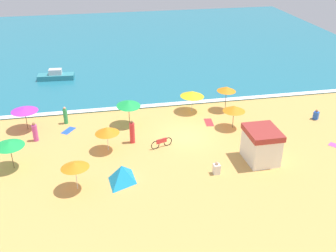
{
  "coord_description": "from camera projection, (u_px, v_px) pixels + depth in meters",
  "views": [
    {
      "loc": [
        -6.93,
        -27.34,
        15.49
      ],
      "look_at": [
        -1.44,
        0.53,
        0.8
      ],
      "focal_mm": 42.37,
      "sensor_mm": 36.0,
      "label": 1
    }
  ],
  "objects": [
    {
      "name": "beachgoer_2",
      "position": [
        65.0,
        116.0,
        33.85
      ],
      "size": [
        0.5,
        0.5,
        1.55
      ],
      "color": "green",
      "rests_on": "ground_plane"
    },
    {
      "name": "beach_tent",
      "position": [
        122.0,
        173.0,
        26.33
      ],
      "size": [
        2.36,
        2.57,
        1.2
      ],
      "color": "#1999D8",
      "rests_on": "ground_plane"
    },
    {
      "name": "beach_towel_0",
      "position": [
        69.0,
        131.0,
        32.98
      ],
      "size": [
        1.27,
        1.46,
        0.01
      ],
      "color": "blue",
      "rests_on": "ground_plane"
    },
    {
      "name": "small_boat_0",
      "position": [
        56.0,
        76.0,
        43.3
      ],
      "size": [
        3.95,
        1.56,
        1.15
      ],
      "color": "teal",
      "rests_on": "ocean_water"
    },
    {
      "name": "ground_plane",
      "position": [
        187.0,
        136.0,
        32.14
      ],
      "size": [
        60.0,
        60.0,
        0.0
      ],
      "primitive_type": "plane",
      "color": "#E0A856"
    },
    {
      "name": "beach_umbrella_5",
      "position": [
        226.0,
        89.0,
        35.63
      ],
      "size": [
        2.43,
        2.43,
        2.33
      ],
      "color": "#4C3823",
      "rests_on": "ground_plane"
    },
    {
      "name": "beach_umbrella_3",
      "position": [
        75.0,
        165.0,
        24.96
      ],
      "size": [
        2.26,
        2.27,
        2.08
      ],
      "color": "silver",
      "rests_on": "ground_plane"
    },
    {
      "name": "beachgoer_1",
      "position": [
        132.0,
        132.0,
        30.83
      ],
      "size": [
        0.52,
        0.52,
        1.91
      ],
      "color": "red",
      "rests_on": "ground_plane"
    },
    {
      "name": "beach_umbrella_7",
      "position": [
        24.0,
        109.0,
        32.38
      ],
      "size": [
        2.99,
        2.98,
        2.02
      ],
      "color": "#4C3823",
      "rests_on": "ground_plane"
    },
    {
      "name": "beachgoer_4",
      "position": [
        217.0,
        169.0,
        27.19
      ],
      "size": [
        0.45,
        0.45,
        0.94
      ],
      "color": "white",
      "rests_on": "ground_plane"
    },
    {
      "name": "lifeguard_cabana",
      "position": [
        261.0,
        145.0,
        28.31
      ],
      "size": [
        2.25,
        2.71,
        2.51
      ],
      "color": "white",
      "rests_on": "ground_plane"
    },
    {
      "name": "beach_umbrella_4",
      "position": [
        129.0,
        103.0,
        33.02
      ],
      "size": [
        2.57,
        2.59,
        2.32
      ],
      "color": "#4C3823",
      "rests_on": "ground_plane"
    },
    {
      "name": "beach_umbrella_1",
      "position": [
        192.0,
        94.0,
        35.55
      ],
      "size": [
        2.65,
        2.64,
        2.02
      ],
      "color": "silver",
      "rests_on": "ground_plane"
    },
    {
      "name": "parked_bicycle",
      "position": [
        162.0,
        143.0,
        30.4
      ],
      "size": [
        1.74,
        0.64,
        0.76
      ],
      "color": "black",
      "rests_on": "ground_plane"
    },
    {
      "name": "beachgoer_0",
      "position": [
        35.0,
        132.0,
        31.16
      ],
      "size": [
        0.56,
        0.56,
        1.61
      ],
      "color": "#D84CA5",
      "rests_on": "ground_plane"
    },
    {
      "name": "ocean_water",
      "position": [
        141.0,
        43.0,
        56.51
      ],
      "size": [
        60.0,
        44.0,
        0.1
      ],
      "primitive_type": "cube",
      "color": "teal",
      "rests_on": "ground_plane"
    },
    {
      "name": "beach_towel_1",
      "position": [
        209.0,
        122.0,
        34.33
      ],
      "size": [
        0.81,
        1.55,
        0.01
      ],
      "color": "red",
      "rests_on": "ground_plane"
    },
    {
      "name": "beachgoer_3",
      "position": [
        316.0,
        115.0,
        34.74
      ],
      "size": [
        0.57,
        0.57,
        0.91
      ],
      "color": "blue",
      "rests_on": "ground_plane"
    },
    {
      "name": "wave_breaker_foam",
      "position": [
        171.0,
        104.0,
        37.58
      ],
      "size": [
        57.0,
        0.7,
        0.01
      ],
      "primitive_type": "cube",
      "color": "white",
      "rests_on": "ocean_water"
    },
    {
      "name": "beach_umbrella_6",
      "position": [
        234.0,
        108.0,
        32.64
      ],
      "size": [
        2.22,
        2.22,
        2.03
      ],
      "color": "#4C3823",
      "rests_on": "ground_plane"
    },
    {
      "name": "beach_umbrella_0",
      "position": [
        9.0,
        144.0,
        27.11
      ],
      "size": [
        2.84,
        2.84,
        2.16
      ],
      "color": "#4C3823",
      "rests_on": "ground_plane"
    },
    {
      "name": "beach_umbrella_2",
      "position": [
        107.0,
        130.0,
        29.38
      ],
      "size": [
        2.18,
        2.17,
        1.98
      ],
      "color": "silver",
      "rests_on": "ground_plane"
    }
  ]
}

